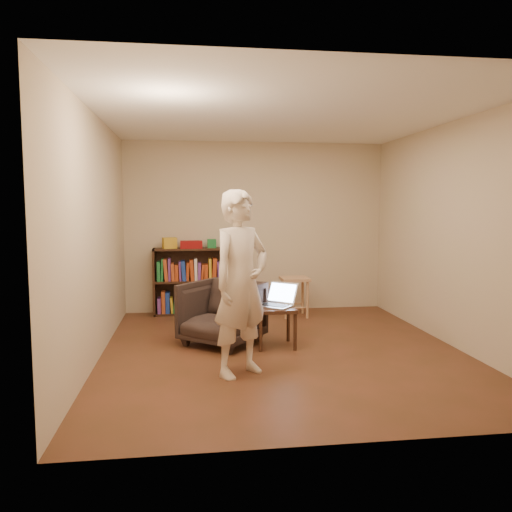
{
  "coord_description": "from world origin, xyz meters",
  "views": [
    {
      "loc": [
        -1.02,
        -5.42,
        1.63
      ],
      "look_at": [
        -0.25,
        0.35,
        1.04
      ],
      "focal_mm": 35.0,
      "sensor_mm": 36.0,
      "label": 1
    }
  ],
  "objects": [
    {
      "name": "floor",
      "position": [
        0.0,
        0.0,
        0.0
      ],
      "size": [
        4.5,
        4.5,
        0.0
      ],
      "primitive_type": "plane",
      "color": "#462C16",
      "rests_on": "ground"
    },
    {
      "name": "ceiling",
      "position": [
        0.0,
        0.0,
        2.6
      ],
      "size": [
        4.5,
        4.5,
        0.0
      ],
      "primitive_type": "plane",
      "color": "white",
      "rests_on": "wall_back"
    },
    {
      "name": "wall_back",
      "position": [
        0.0,
        2.25,
        1.3
      ],
      "size": [
        4.0,
        0.0,
        4.0
      ],
      "primitive_type": "plane",
      "rotation": [
        1.57,
        0.0,
        0.0
      ],
      "color": "#CAB098",
      "rests_on": "floor"
    },
    {
      "name": "wall_left",
      "position": [
        -2.0,
        0.0,
        1.3
      ],
      "size": [
        0.0,
        4.5,
        4.5
      ],
      "primitive_type": "plane",
      "rotation": [
        1.57,
        0.0,
        1.57
      ],
      "color": "#CAB098",
      "rests_on": "floor"
    },
    {
      "name": "wall_right",
      "position": [
        2.0,
        0.0,
        1.3
      ],
      "size": [
        0.0,
        4.5,
        4.5
      ],
      "primitive_type": "plane",
      "rotation": [
        1.57,
        0.0,
        -1.57
      ],
      "color": "#CAB098",
      "rests_on": "floor"
    },
    {
      "name": "bookshelf",
      "position": [
        -0.97,
        2.09,
        0.44
      ],
      "size": [
        1.2,
        0.3,
        1.0
      ],
      "color": "black",
      "rests_on": "floor"
    },
    {
      "name": "box_yellow",
      "position": [
        -1.32,
        2.06,
        1.08
      ],
      "size": [
        0.23,
        0.19,
        0.16
      ],
      "primitive_type": "cube",
      "rotation": [
        0.0,
        0.0,
        0.25
      ],
      "color": "gold",
      "rests_on": "bookshelf"
    },
    {
      "name": "red_cloth",
      "position": [
        -1.0,
        2.06,
        1.05
      ],
      "size": [
        0.33,
        0.24,
        0.11
      ],
      "primitive_type": "cube",
      "rotation": [
        0.0,
        0.0,
        0.01
      ],
      "color": "maroon",
      "rests_on": "bookshelf"
    },
    {
      "name": "box_green",
      "position": [
        -0.69,
        2.1,
        1.06
      ],
      "size": [
        0.13,
        0.13,
        0.13
      ],
      "primitive_type": "cube",
      "rotation": [
        0.0,
        0.0,
        -0.01
      ],
      "color": "#1E7235",
      "rests_on": "bookshelf"
    },
    {
      "name": "box_white",
      "position": [
        -0.48,
        2.11,
        1.04
      ],
      "size": [
        0.13,
        0.13,
        0.09
      ],
      "primitive_type": "cube",
      "rotation": [
        0.0,
        0.0,
        0.18
      ],
      "color": "white",
      "rests_on": "bookshelf"
    },
    {
      "name": "stool",
      "position": [
        0.5,
        1.7,
        0.47
      ],
      "size": [
        0.4,
        0.4,
        0.58
      ],
      "color": "#A67751",
      "rests_on": "floor"
    },
    {
      "name": "armchair",
      "position": [
        -0.66,
        0.37,
        0.37
      ],
      "size": [
        1.14,
        1.14,
        0.75
      ],
      "primitive_type": "imported",
      "rotation": [
        0.0,
        0.0,
        -0.68
      ],
      "color": "#312520",
      "rests_on": "floor"
    },
    {
      "name": "side_table",
      "position": [
        -0.05,
        0.18,
        0.39
      ],
      "size": [
        0.45,
        0.45,
        0.46
      ],
      "color": "black",
      "rests_on": "floor"
    },
    {
      "name": "laptop",
      "position": [
        -0.02,
        0.24,
        0.52
      ],
      "size": [
        0.54,
        0.54,
        0.26
      ],
      "rotation": [
        0.0,
        0.0,
        -0.7
      ],
      "color": "#B4B4B9",
      "rests_on": "side_table"
    },
    {
      "name": "person",
      "position": [
        -0.54,
        -0.73,
        0.89
      ],
      "size": [
        0.78,
        0.73,
        1.78
      ],
      "primitive_type": "imported",
      "rotation": [
        0.0,
        0.0,
        0.63
      ],
      "color": "beige",
      "rests_on": "floor"
    }
  ]
}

